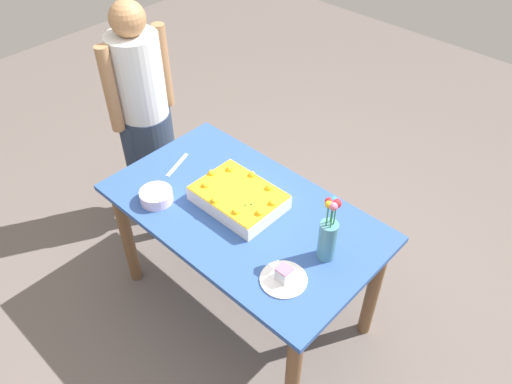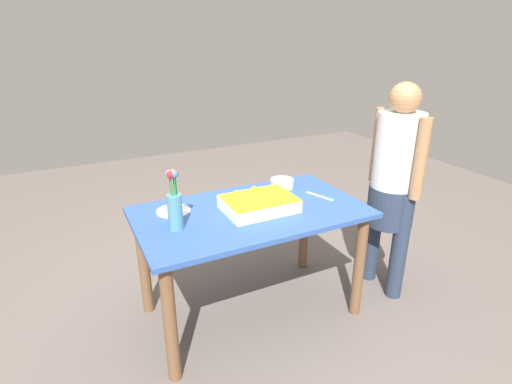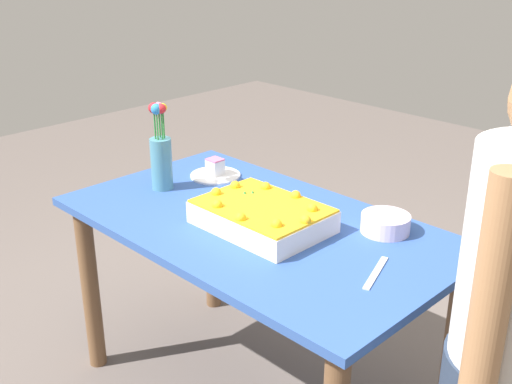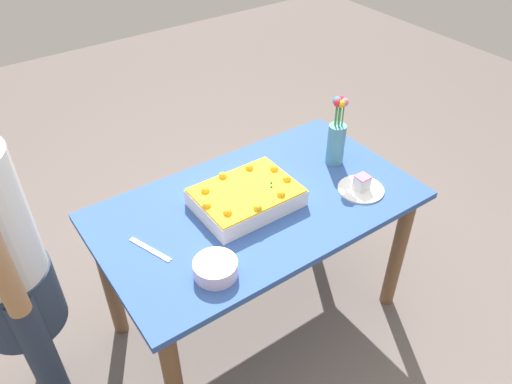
% 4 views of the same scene
% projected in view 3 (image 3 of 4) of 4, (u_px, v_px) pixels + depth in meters
% --- Properties ---
extents(dining_table, '(1.39, 0.80, 0.76)m').
position_uv_depth(dining_table, '(257.00, 254.00, 2.28)').
color(dining_table, '#2F529C').
rests_on(dining_table, ground_plane).
extents(sheet_cake, '(0.43, 0.31, 0.11)m').
position_uv_depth(sheet_cake, '(262.00, 215.00, 2.17)').
color(sheet_cake, white).
rests_on(sheet_cake, dining_table).
extents(serving_plate_with_slice, '(0.21, 0.21, 0.08)m').
position_uv_depth(serving_plate_with_slice, '(215.00, 172.00, 2.63)').
color(serving_plate_with_slice, white).
rests_on(serving_plate_with_slice, dining_table).
extents(cake_knife, '(0.09, 0.20, 0.00)m').
position_uv_depth(cake_knife, '(376.00, 273.00, 1.89)').
color(cake_knife, silver).
rests_on(cake_knife, dining_table).
extents(flower_vase, '(0.08, 0.08, 0.34)m').
position_uv_depth(flower_vase, '(161.00, 154.00, 2.46)').
color(flower_vase, teal).
rests_on(flower_vase, dining_table).
extents(fruit_bowl, '(0.16, 0.16, 0.06)m').
position_uv_depth(fruit_bowl, '(385.00, 223.00, 2.14)').
color(fruit_bowl, silver).
rests_on(fruit_bowl, dining_table).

